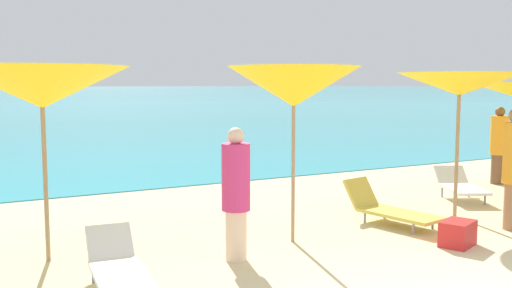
% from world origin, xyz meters
% --- Properties ---
extents(ground_plane, '(50.00, 100.00, 0.30)m').
position_xyz_m(ground_plane, '(0.00, 10.00, -0.15)').
color(ground_plane, beige).
extents(umbrella_1, '(2.28, 2.28, 2.39)m').
position_xyz_m(umbrella_1, '(-3.13, 4.20, 2.13)').
color(umbrella_1, '#9E7F59').
rests_on(umbrella_1, ground_plane).
extents(umbrella_2, '(1.84, 1.84, 2.41)m').
position_xyz_m(umbrella_2, '(-0.02, 3.49, 2.14)').
color(umbrella_2, '#9E7F59').
rests_on(umbrella_2, ground_plane).
extents(umbrella_3, '(2.07, 2.07, 2.36)m').
position_xyz_m(umbrella_3, '(3.14, 3.51, 2.17)').
color(umbrella_3, '#9E7F59').
rests_on(umbrella_3, ground_plane).
extents(lounge_chair_0, '(0.65, 1.51, 0.54)m').
position_xyz_m(lounge_chair_0, '(-2.61, 2.89, 0.23)').
color(lounge_chair_0, white).
rests_on(lounge_chair_0, ground_plane).
extents(lounge_chair_2, '(1.16, 1.52, 0.55)m').
position_xyz_m(lounge_chair_2, '(4.30, 4.46, 0.27)').
color(lounge_chair_2, white).
rests_on(lounge_chair_2, ground_plane).
extents(lounge_chair_3, '(0.86, 1.66, 0.64)m').
position_xyz_m(lounge_chair_3, '(1.83, 3.64, 0.25)').
color(lounge_chair_3, '#D8BF4C').
rests_on(lounge_chair_3, ground_plane).
extents(beachgoer_1, '(0.35, 0.35, 1.65)m').
position_xyz_m(beachgoer_1, '(-1.08, 3.12, 0.87)').
color(beachgoer_1, beige).
rests_on(beachgoer_1, ground_plane).
extents(beachgoer_3, '(0.37, 0.37, 1.68)m').
position_xyz_m(beachgoer_3, '(6.34, 5.26, 0.88)').
color(beachgoer_3, brown).
rests_on(beachgoer_3, ground_plane).
extents(cooler_box, '(0.60, 0.52, 0.34)m').
position_xyz_m(cooler_box, '(1.83, 2.27, 0.17)').
color(cooler_box, red).
rests_on(cooler_box, ground_plane).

